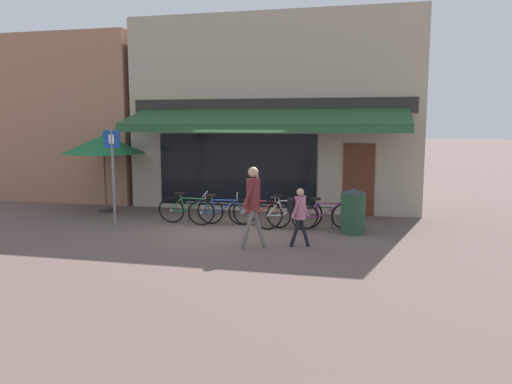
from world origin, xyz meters
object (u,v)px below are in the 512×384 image
Objects in this scene: bicycle_blue at (221,211)px; cafe_parasol at (104,144)px; bicycle_purple at (325,215)px; pedestrian_child at (299,210)px; bicycle_silver at (288,214)px; bicycle_red at (261,212)px; litter_bin at (353,211)px; pedestrian_adult at (253,197)px; parking_sign at (113,168)px; bicycle_green at (191,210)px.

cafe_parasol reaches higher than bicycle_blue.
pedestrian_child is (-0.38, -1.89, 0.44)m from bicycle_purple.
bicycle_purple is at bearing -12.61° from bicycle_blue.
bicycle_silver reaches higher than bicycle_purple.
bicycle_purple is 1.27× the size of pedestrian_child.
bicycle_purple reaches higher than bicycle_red.
bicycle_purple is 1.46× the size of litter_bin.
pedestrian_adult is 6.45m from cafe_parasol.
pedestrian_child is (2.30, -1.78, 0.43)m from bicycle_blue.
pedestrian_adult is at bearing -16.76° from parking_sign.
litter_bin is (0.71, -0.28, 0.19)m from bicycle_purple.
bicycle_blue is 1.35× the size of pedestrian_child.
bicycle_blue is 1.55× the size of litter_bin.
pedestrian_adult is 4.13m from parking_sign.
bicycle_red is at bearing 172.58° from litter_bin.
bicycle_green is 1.03× the size of bicycle_blue.
bicycle_purple is (3.56, 0.07, -0.01)m from bicycle_green.
bicycle_blue is 0.98× the size of pedestrian_adult.
bicycle_purple is 5.47m from parking_sign.
bicycle_blue is at bearing 177.14° from litter_bin.
pedestrian_adult is at bearing -119.76° from bicycle_silver.
bicycle_green is 2.28m from parking_sign.
pedestrian_child reaches higher than bicycle_purple.
cafe_parasol is at bearing 155.09° from bicycle_green.
litter_bin is (2.36, -0.31, 0.19)m from bicycle_red.
parking_sign is (-4.33, -0.89, 1.16)m from bicycle_silver.
bicycle_red is at bearing 146.26° from bicycle_silver.
pedestrian_child is 7.13m from cafe_parasol.
parking_sign is (-1.68, -1.00, 1.18)m from bicycle_green.
bicycle_purple is at bearing 158.23° from litter_bin.
cafe_parasol is (-6.73, 1.11, 1.67)m from bicycle_purple.
bicycle_purple is at bearing -9.35° from cafe_parasol.
bicycle_silver is 4.57m from parking_sign.
litter_bin is 6.08m from parking_sign.
cafe_parasol is at bearing 137.87° from pedestrian_adult.
bicycle_green is at bearing 159.03° from bicycle_silver.
parking_sign is (-3.93, 1.18, 0.46)m from pedestrian_adult.
bicycle_blue is (0.87, -0.04, -0.01)m from bicycle_green.
bicycle_blue is at bearing 20.54° from parking_sign.
bicycle_silver is (1.78, -0.06, 0.02)m from bicycle_blue.
litter_bin is 0.44× the size of parking_sign.
bicycle_silver is 0.96× the size of pedestrian_adult.
pedestrian_child is 1.96m from litter_bin.
pedestrian_child is at bearing -124.22° from litter_bin.
bicycle_green is 2.66m from bicycle_silver.
bicycle_blue is at bearing -7.49° from bicycle_green.
parking_sign is at bearing 152.89° from pedestrian_adult.
parking_sign is at bearing 172.99° from bicycle_silver.
cafe_parasol is at bearing 147.72° from bicycle_purple.
pedestrian_adult reaches higher than pedestrian_child.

